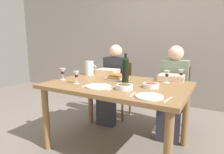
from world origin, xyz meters
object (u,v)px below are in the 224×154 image
at_px(diner_left, 113,81).
at_px(wine_glass_left_diner, 76,75).
at_px(baked_tart, 117,77).
at_px(water_pitcher, 89,69).
at_px(wine_glass_spare, 167,74).
at_px(chair_left, 119,85).
at_px(wine_glass_centre, 181,73).
at_px(chair_right, 175,93).
at_px(wine_bottle, 125,70).
at_px(salad_bowl, 151,85).
at_px(wine_glass_right_diner, 63,72).
at_px(dining_table, 117,91).
at_px(dinner_plate_right_setting, 149,96).
at_px(olive_bowl, 124,86).
at_px(diner_right, 172,89).
at_px(dinner_plate_left_setting, 99,86).

bearing_deg(diner_left, wine_glass_left_diner, 89.71).
bearing_deg(baked_tart, water_pitcher, 171.32).
xyz_separation_m(wine_glass_left_diner, wine_glass_spare, (0.84, 0.52, -0.00)).
distance_m(wine_glass_spare, chair_left, 1.17).
bearing_deg(wine_glass_spare, baked_tart, -172.55).
height_order(wine_glass_centre, chair_right, wine_glass_centre).
height_order(wine_bottle, wine_glass_centre, wine_bottle).
relative_size(water_pitcher, baked_tart, 0.66).
bearing_deg(chair_right, salad_bowl, 81.66).
relative_size(baked_tart, wine_glass_right_diner, 2.06).
bearing_deg(wine_glass_spare, salad_bowl, -104.43).
relative_size(wine_bottle, wine_glass_spare, 2.33).
xyz_separation_m(wine_glass_right_diner, chair_left, (0.20, 1.06, -0.36)).
height_order(dining_table, wine_bottle, wine_bottle).
distance_m(wine_bottle, dinner_plate_right_setting, 0.61).
xyz_separation_m(wine_bottle, chair_right, (0.39, 0.79, -0.40)).
bearing_deg(dinner_plate_right_setting, wine_glass_spare, 91.45).
bearing_deg(wine_glass_left_diner, diner_left, 94.11).
height_order(olive_bowl, diner_left, diner_left).
height_order(wine_glass_spare, diner_right, diner_right).
height_order(dinner_plate_left_setting, chair_right, chair_right).
xyz_separation_m(baked_tart, diner_right, (0.58, 0.43, -0.17)).
height_order(dining_table, chair_left, chair_left).
height_order(salad_bowl, diner_right, diner_right).
distance_m(wine_bottle, olive_bowl, 0.34).
bearing_deg(diner_right, dinner_plate_right_setting, 86.57).
bearing_deg(chair_right, olive_bowl, 72.10).
height_order(baked_tart, diner_right, diner_right).
bearing_deg(wine_glass_right_diner, baked_tart, 34.06).
distance_m(water_pitcher, diner_left, 0.48).
relative_size(salad_bowl, wine_glass_spare, 1.12).
relative_size(dining_table, chair_right, 1.72).
bearing_deg(dinner_plate_left_setting, olive_bowl, 8.73).
relative_size(wine_glass_centre, dinner_plate_right_setting, 0.63).
xyz_separation_m(water_pitcher, diner_left, (0.14, 0.39, -0.23)).
height_order(wine_glass_right_diner, dinner_plate_left_setting, wine_glass_right_diner).
bearing_deg(baked_tart, dinner_plate_right_setting, -42.78).
distance_m(chair_left, diner_right, 0.96).
xyz_separation_m(dinner_plate_right_setting, chair_left, (-0.93, 1.25, -0.27)).
bearing_deg(chair_right, diner_right, 89.23).
xyz_separation_m(wine_bottle, olive_bowl, (0.13, -0.29, -0.11)).
xyz_separation_m(chair_left, diner_right, (0.92, -0.27, 0.12)).
bearing_deg(wine_glass_spare, dinner_plate_right_setting, -88.55).
bearing_deg(wine_glass_spare, dining_table, -147.43).
distance_m(wine_glass_left_diner, dinner_plate_left_setting, 0.31).
distance_m(dinner_plate_left_setting, dinner_plate_right_setting, 0.57).
xyz_separation_m(dinner_plate_left_setting, diner_left, (-0.36, 0.93, -0.15)).
relative_size(olive_bowl, diner_right, 0.14).
relative_size(water_pitcher, diner_right, 0.16).
bearing_deg(diner_right, salad_bowl, 78.96).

